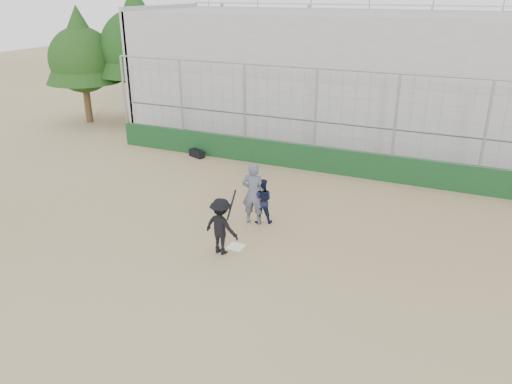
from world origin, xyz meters
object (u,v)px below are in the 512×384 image
at_px(batter_at_plate, 221,226).
at_px(equipment_bag, 197,153).
at_px(catcher_crouched, 261,208).
at_px(umpire, 253,197).

relative_size(batter_at_plate, equipment_bag, 2.24).
bearing_deg(equipment_bag, catcher_crouched, -43.40).
xyz_separation_m(catcher_crouched, umpire, (-0.22, -0.10, 0.38)).
xyz_separation_m(batter_at_plate, equipment_bag, (-4.88, 7.01, -0.64)).
bearing_deg(equipment_bag, batter_at_plate, -55.14).
bearing_deg(catcher_crouched, umpire, -154.37).
height_order(catcher_crouched, umpire, umpire).
bearing_deg(batter_at_plate, catcher_crouched, 83.67).
distance_m(catcher_crouched, equipment_bag, 7.06).
relative_size(batter_at_plate, umpire, 1.00).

